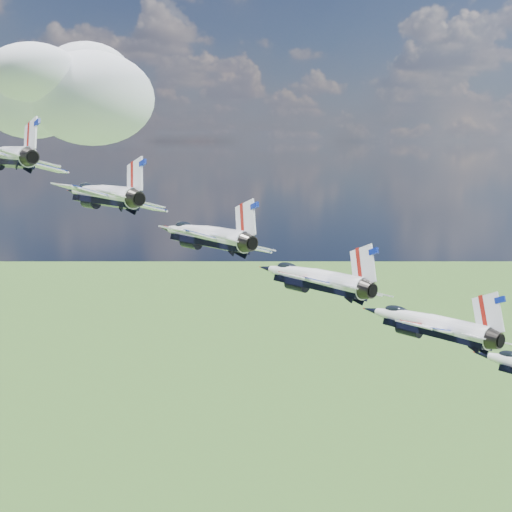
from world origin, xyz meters
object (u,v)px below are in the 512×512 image
jet_2 (203,235)px  jet_1 (100,194)px  jet_3 (311,278)px  jet_0 (3,156)px  jet_4 (426,323)px

jet_2 → jet_1: bearing=127.0°
jet_1 → jet_3: jet_1 is taller
jet_0 → jet_3: jet_0 is taller
jet_2 → jet_4: 21.46m
jet_0 → jet_2: bearing=-53.0°
jet_1 → jet_3: 21.46m
jet_2 → jet_3: bearing=-53.0°
jet_2 → jet_3: (7.01, -7.30, -3.55)m
jet_0 → jet_3: 32.20m
jet_3 → jet_4: size_ratio=1.00×
jet_3 → jet_4: (7.01, -7.30, -3.55)m
jet_0 → jet_4: 42.93m
jet_0 → jet_2: 21.46m
jet_0 → jet_1: size_ratio=1.00×
jet_0 → jet_2: size_ratio=1.00×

